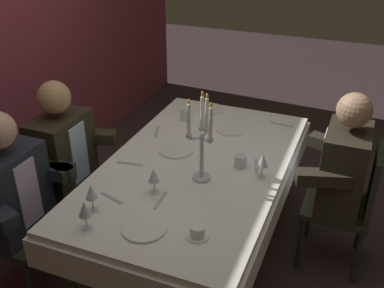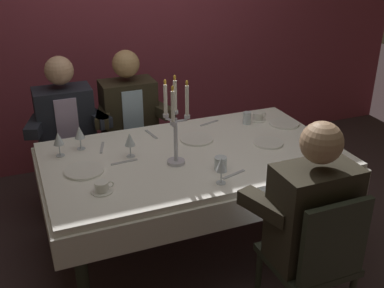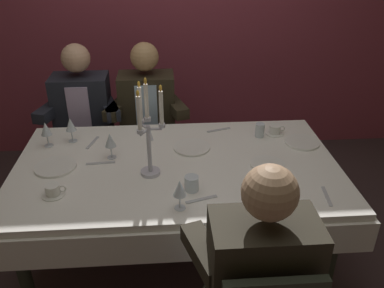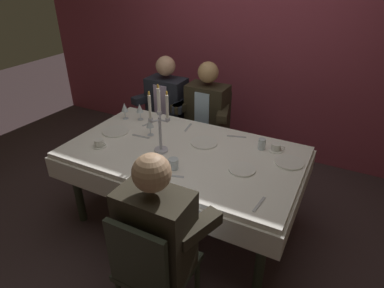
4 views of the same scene
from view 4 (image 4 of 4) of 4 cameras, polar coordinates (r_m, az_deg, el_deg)
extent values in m
plane|color=#3C2C2E|center=(3.11, -1.38, -12.97)|extent=(12.00, 12.00, 0.00)
cube|color=#8F3646|center=(3.92, 10.68, 17.73)|extent=(6.00, 0.12, 2.70)
cube|color=white|center=(2.69, -1.56, -1.44)|extent=(1.90, 1.10, 0.04)
cube|color=white|center=(2.74, -1.53, -3.42)|extent=(1.94, 1.14, 0.18)
cylinder|color=#282D20|center=(3.06, -19.39, -7.34)|extent=(0.07, 0.07, 0.70)
cylinder|color=#282D20|center=(2.37, 11.97, -18.73)|extent=(0.07, 0.07, 0.70)
cylinder|color=#282D20|center=(3.58, -9.82, -0.37)|extent=(0.07, 0.07, 0.70)
cylinder|color=#282D20|center=(3.01, 16.76, -7.48)|extent=(0.07, 0.07, 0.70)
cylinder|color=silver|center=(2.67, -5.42, -1.04)|extent=(0.11, 0.11, 0.02)
cylinder|color=silver|center=(2.60, -5.57, 1.83)|extent=(0.02, 0.02, 0.28)
cylinder|color=silver|center=(2.52, -5.77, 5.48)|extent=(0.04, 0.04, 0.02)
cylinder|color=white|center=(2.48, -5.88, 7.63)|extent=(0.02, 0.02, 0.18)
ellipsoid|color=yellow|center=(2.45, -6.01, 9.99)|extent=(0.02, 0.02, 0.03)
cylinder|color=silver|center=(2.53, -4.98, 4.08)|extent=(0.08, 0.01, 0.01)
cylinder|color=silver|center=(2.50, -4.27, 4.34)|extent=(0.04, 0.04, 0.02)
cylinder|color=white|center=(2.46, -4.36, 6.48)|extent=(0.02, 0.02, 0.18)
ellipsoid|color=yellow|center=(2.42, -4.45, 8.86)|extent=(0.02, 0.02, 0.03)
cylinder|color=silver|center=(2.58, -5.66, 4.58)|extent=(0.05, 0.07, 0.01)
cylinder|color=silver|center=(2.61, -5.65, 5.32)|extent=(0.04, 0.04, 0.02)
cylinder|color=white|center=(2.57, -5.76, 7.40)|extent=(0.02, 0.02, 0.18)
ellipsoid|color=yellow|center=(2.53, -5.88, 9.68)|extent=(0.02, 0.02, 0.03)
cylinder|color=silver|center=(2.53, -6.45, 4.04)|extent=(0.05, 0.07, 0.01)
cylinder|color=silver|center=(2.51, -7.24, 4.26)|extent=(0.04, 0.04, 0.02)
cylinder|color=white|center=(2.47, -7.39, 6.40)|extent=(0.02, 0.02, 0.18)
ellipsoid|color=yellow|center=(2.43, -7.55, 8.76)|extent=(0.02, 0.02, 0.03)
cylinder|color=white|center=(2.77, 2.11, 0.24)|extent=(0.23, 0.23, 0.01)
cylinder|color=white|center=(2.61, 16.60, -3.09)|extent=(0.22, 0.22, 0.01)
cylinder|color=white|center=(3.04, -13.17, 2.17)|extent=(0.24, 0.24, 0.01)
cylinder|color=white|center=(2.45, 8.73, -4.39)|extent=(0.20, 0.20, 0.01)
cylinder|color=silver|center=(2.37, -6.64, -5.58)|extent=(0.06, 0.06, 0.00)
cylinder|color=silver|center=(2.35, -6.69, -4.78)|extent=(0.01, 0.01, 0.07)
cone|color=silver|center=(2.30, -6.80, -3.13)|extent=(0.07, 0.07, 0.08)
cylinder|color=maroon|center=(2.32, -6.77, -3.64)|extent=(0.04, 0.04, 0.03)
cylinder|color=silver|center=(3.25, -8.98, 4.29)|extent=(0.06, 0.06, 0.00)
cylinder|color=silver|center=(3.24, -9.03, 4.93)|extent=(0.01, 0.01, 0.07)
cone|color=silver|center=(3.20, -9.14, 6.23)|extent=(0.07, 0.07, 0.08)
cylinder|color=#E0D172|center=(3.21, -9.11, 5.83)|extent=(0.04, 0.04, 0.03)
cylinder|color=silver|center=(2.93, -7.25, 1.60)|extent=(0.06, 0.06, 0.00)
cylinder|color=silver|center=(2.92, -7.30, 2.29)|extent=(0.01, 0.01, 0.07)
cone|color=silver|center=(2.88, -7.40, 3.71)|extent=(0.07, 0.07, 0.08)
cylinder|color=maroon|center=(2.89, -7.37, 3.27)|extent=(0.04, 0.04, 0.03)
cylinder|color=silver|center=(3.30, -11.52, 4.39)|extent=(0.06, 0.06, 0.00)
cylinder|color=silver|center=(3.28, -11.59, 5.02)|extent=(0.01, 0.01, 0.07)
cone|color=silver|center=(3.25, -11.73, 6.31)|extent=(0.07, 0.07, 0.08)
cylinder|color=silver|center=(2.73, 12.11, 0.00)|extent=(0.06, 0.06, 0.09)
cylinder|color=silver|center=(2.42, -3.28, -3.46)|extent=(0.08, 0.08, 0.08)
cylinder|color=white|center=(2.84, -15.84, -0.32)|extent=(0.12, 0.12, 0.01)
cylinder|color=white|center=(2.82, -15.92, 0.22)|extent=(0.08, 0.08, 0.05)
torus|color=white|center=(2.79, -15.17, 0.04)|extent=(0.04, 0.01, 0.04)
cylinder|color=white|center=(2.76, 14.41, -1.01)|extent=(0.12, 0.12, 0.01)
cylinder|color=white|center=(2.74, 14.48, -0.46)|extent=(0.08, 0.08, 0.05)
torus|color=white|center=(2.73, 15.50, -0.64)|extent=(0.04, 0.01, 0.04)
cube|color=#B7B7BC|center=(2.91, 7.81, 1.31)|extent=(0.17, 0.07, 0.01)
cube|color=#B7B7BC|center=(2.92, -8.95, 1.33)|extent=(0.17, 0.03, 0.01)
cube|color=#B7B7BC|center=(3.04, -0.70, 2.92)|extent=(0.04, 0.17, 0.01)
cube|color=#B7B7BC|center=(3.15, -7.42, 3.62)|extent=(0.07, 0.17, 0.01)
cube|color=#B7B7BC|center=(2.36, -3.46, -5.56)|extent=(0.17, 0.07, 0.01)
cube|color=#B7B7BC|center=(2.14, 11.64, -10.27)|extent=(0.04, 0.17, 0.01)
cylinder|color=#282D20|center=(3.86, -7.77, -0.32)|extent=(0.04, 0.04, 0.42)
cylinder|color=#282D20|center=(3.69, -3.15, -1.58)|extent=(0.04, 0.04, 0.42)
cylinder|color=#282D20|center=(4.12, -4.95, 1.84)|extent=(0.04, 0.04, 0.42)
cylinder|color=#282D20|center=(3.96, -0.53, 0.76)|extent=(0.04, 0.04, 0.42)
cube|color=#282D20|center=(3.80, -4.22, 3.28)|extent=(0.42, 0.42, 0.04)
cube|color=#282D20|center=(3.85, -2.87, 7.59)|extent=(0.38, 0.04, 0.44)
cube|color=#1F222C|center=(3.68, -4.38, 7.35)|extent=(0.42, 0.26, 0.54)
cube|color=#BFA7CC|center=(3.57, -5.54, 7.08)|extent=(0.16, 0.01, 0.40)
sphere|color=tan|center=(3.56, -4.63, 13.43)|extent=(0.21, 0.21, 0.21)
cube|color=#1F222C|center=(3.71, -8.15, 7.94)|extent=(0.19, 0.34, 0.08)
cube|color=#1F222C|center=(3.48, -2.16, 6.83)|extent=(0.19, 0.34, 0.08)
cylinder|color=#282D20|center=(3.63, -1.29, -2.08)|extent=(0.04, 0.04, 0.42)
cylinder|color=#282D20|center=(3.49, 3.91, -3.48)|extent=(0.04, 0.04, 0.42)
cylinder|color=#282D20|center=(3.91, 1.24, 0.33)|extent=(0.04, 0.04, 0.42)
cylinder|color=#282D20|center=(3.78, 6.13, -0.88)|extent=(0.04, 0.04, 0.42)
cube|color=#282D20|center=(3.59, 2.58, 1.70)|extent=(0.42, 0.42, 0.04)
cube|color=#282D20|center=(3.64, 3.94, 6.27)|extent=(0.38, 0.04, 0.44)
cube|color=#2D2719|center=(3.46, 2.68, 5.98)|extent=(0.42, 0.26, 0.54)
cube|color=#AECAE3|center=(3.34, 1.70, 5.66)|extent=(0.16, 0.01, 0.40)
sphere|color=tan|center=(3.33, 2.84, 12.42)|extent=(0.21, 0.21, 0.21)
cube|color=#2D2719|center=(3.46, -1.34, 6.68)|extent=(0.19, 0.34, 0.08)
cube|color=#2D2719|center=(3.28, 5.44, 5.31)|extent=(0.19, 0.34, 0.08)
cylinder|color=#282D20|center=(2.38, 0.91, -22.82)|extent=(0.04, 0.04, 0.42)
cylinder|color=#282D20|center=(2.50, -6.95, -19.68)|extent=(0.04, 0.04, 0.42)
cube|color=#282D20|center=(2.16, -5.90, -20.52)|extent=(0.42, 0.42, 0.04)
cube|color=#282D20|center=(1.88, -9.60, -19.51)|extent=(0.38, 0.04, 0.44)
cube|color=#2D281D|center=(1.95, -6.34, -14.95)|extent=(0.42, 0.26, 0.54)
cube|color=#B7D1F2|center=(2.01, -4.25, -12.02)|extent=(0.16, 0.01, 0.40)
sphere|color=tan|center=(1.70, -7.07, -5.01)|extent=(0.21, 0.21, 0.21)
cube|color=#2D281D|center=(1.90, 1.04, -14.44)|extent=(0.19, 0.34, 0.08)
cube|color=#2D281D|center=(2.08, -10.03, -10.40)|extent=(0.19, 0.34, 0.08)
camera|label=1|loc=(3.63, -49.48, 22.46)|focal=42.68mm
camera|label=2|loc=(2.21, -76.66, 6.63)|focal=43.28mm
camera|label=3|loc=(1.20, -64.34, 8.00)|focal=37.88mm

